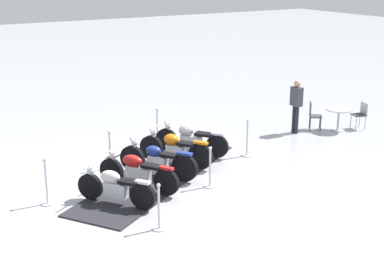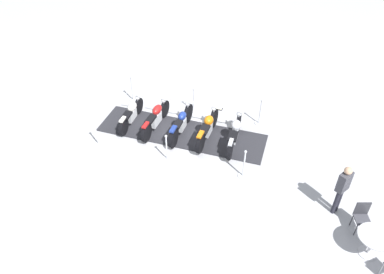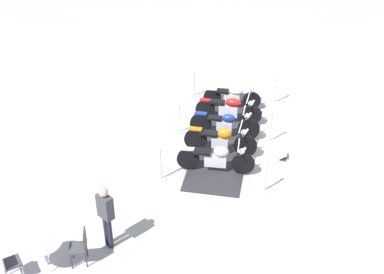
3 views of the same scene
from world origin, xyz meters
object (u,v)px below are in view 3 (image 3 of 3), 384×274
object	(u,v)px
cafe_chair_near_table	(81,245)
cafe_table	(44,248)
motorcycle_copper	(221,140)
stanchion_right_front	(265,181)
cafe_chair_across_table	(8,262)
info_placard	(283,156)
bystander_person	(106,212)
motorcycle_navy	(225,124)
stanchion_right_mid	(271,131)
stanchion_left_mid	(180,123)
motorcycle_maroon	(229,109)
motorcycle_cream	(233,96)
motorcycle_chrome	(217,158)
stanchion_left_front	(161,169)
stanchion_right_rear	(275,93)
stanchion_left_rear	(194,87)

from	to	relation	value
cafe_chair_near_table	cafe_table	bearing A→B (deg)	0.00
motorcycle_copper	stanchion_right_front	bearing A→B (deg)	-45.83
cafe_chair_across_table	stanchion_right_front	bearing A→B (deg)	-3.12
info_placard	bystander_person	xyz separation A→B (m)	(-6.05, 0.85, 1.00)
motorcycle_navy	stanchion_right_front	world-z (taller)	stanchion_right_front
stanchion_right_mid	info_placard	xyz separation A→B (m)	(-0.49, -0.87, -0.33)
stanchion_left_mid	motorcycle_maroon	bearing A→B (deg)	-23.57
motorcycle_maroon	cafe_chair_across_table	xyz separation A→B (m)	(-8.77, -1.04, 0.03)
motorcycle_cream	bystander_person	world-z (taller)	bystander_person
stanchion_right_front	cafe_table	xyz separation A→B (m)	(-5.76, 1.94, 0.21)
stanchion_right_front	motorcycle_chrome	bearing A→B (deg)	99.55
cafe_table	info_placard	bearing A→B (deg)	-10.44
motorcycle_maroon	info_placard	distance (m)	2.71
motorcycle_chrome	stanchion_left_front	bearing A→B (deg)	-159.59
cafe_chair_across_table	stanchion_right_rear	bearing A→B (deg)	18.88
motorcycle_maroon	bystander_person	xyz separation A→B (m)	(-6.57, -1.78, 0.56)
stanchion_right_rear	cafe_chair_across_table	size ratio (longest dim) A/B	1.26
cafe_table	motorcycle_navy	bearing A→B (deg)	5.73
stanchion_left_rear	cafe_chair_near_table	world-z (taller)	stanchion_left_rear
motorcycle_copper	motorcycle_maroon	size ratio (longest dim) A/B	1.00
stanchion_right_front	bystander_person	xyz separation A→B (m)	(-4.35, 1.42, 0.70)
motorcycle_maroon	cafe_table	world-z (taller)	motorcycle_maroon
cafe_chair_across_table	motorcycle_cream	bearing A→B (deg)	24.47
stanchion_left_mid	stanchion_right_front	distance (m)	3.96
motorcycle_maroon	stanchion_right_mid	bearing A→B (deg)	-31.59
motorcycle_chrome	cafe_chair_across_table	world-z (taller)	motorcycle_chrome
cafe_chair_near_table	stanchion_right_front	bearing A→B (deg)	-157.03
motorcycle_navy	motorcycle_maroon	size ratio (longest dim) A/B	0.99
cafe_chair_across_table	bystander_person	world-z (taller)	bystander_person
cafe_table	stanchion_right_front	bearing A→B (deg)	-18.64
stanchion_right_mid	motorcycle_cream	bearing A→B (deg)	69.52
motorcycle_cream	stanchion_left_front	bearing A→B (deg)	-109.65
info_placard	stanchion_left_mid	bearing A→B (deg)	-104.51
motorcycle_maroon	info_placard	bearing A→B (deg)	-41.78
motorcycle_cream	motorcycle_maroon	bearing A→B (deg)	-91.38
motorcycle_maroon	stanchion_left_front	xyz separation A→B (m)	(-3.85, -0.72, -0.15)
motorcycle_copper	cafe_chair_near_table	distance (m)	5.72
motorcycle_copper	motorcycle_navy	bearing A→B (deg)	92.23
motorcycle_cream	cafe_table	bearing A→B (deg)	-113.22
stanchion_left_rear	cafe_table	bearing A→B (deg)	-158.14
info_placard	motorcycle_navy	bearing A→B (deg)	-114.75
motorcycle_copper	motorcycle_chrome	bearing A→B (deg)	-87.07
stanchion_left_mid	cafe_table	distance (m)	6.63
stanchion_right_rear	stanchion_right_mid	world-z (taller)	stanchion_right_rear
motorcycle_maroon	stanchion_left_front	size ratio (longest dim) A/B	1.84
motorcycle_chrome	motorcycle_cream	world-z (taller)	motorcycle_chrome
stanchion_right_front	info_placard	bearing A→B (deg)	18.48
stanchion_left_front	cafe_chair_across_table	bearing A→B (deg)	-176.26
motorcycle_navy	stanchion_right_rear	world-z (taller)	stanchion_right_rear
motorcycle_navy	cafe_chair_across_table	size ratio (longest dim) A/B	2.23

